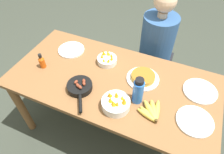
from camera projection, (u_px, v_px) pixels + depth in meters
name	position (u px, v px, depth m)	size (l,w,h in m)	color
ground_plane	(112.00, 126.00, 2.16)	(14.00, 14.00, 0.00)	#383D33
dining_table	(112.00, 88.00, 1.69)	(1.69, 0.83, 0.75)	brown
banana_bunch	(152.00, 112.00, 1.38)	(0.17, 0.20, 0.04)	gold
skillet	(80.00, 87.00, 1.52)	(0.24, 0.31, 0.08)	black
frittata_plate_center	(143.00, 77.00, 1.60)	(0.26, 0.26, 0.05)	white
empty_plate_near_front	(71.00, 50.00, 1.86)	(0.24, 0.24, 0.02)	white
empty_plate_far_left	(195.00, 121.00, 1.34)	(0.25, 0.25, 0.02)	white
empty_plate_far_right	(200.00, 91.00, 1.52)	(0.26, 0.26, 0.02)	white
fruit_bowl_mango	(107.00, 59.00, 1.73)	(0.17, 0.17, 0.11)	white
fruit_bowl_citrus	(116.00, 103.00, 1.41)	(0.20, 0.20, 0.13)	white
water_bottle	(138.00, 91.00, 1.40)	(0.08, 0.08, 0.23)	blue
hot_sauce_bottle	(42.00, 61.00, 1.68)	(0.05, 0.05, 0.14)	#C64C0F
person_figure	(154.00, 56.00, 2.16)	(0.37, 0.37, 1.24)	black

